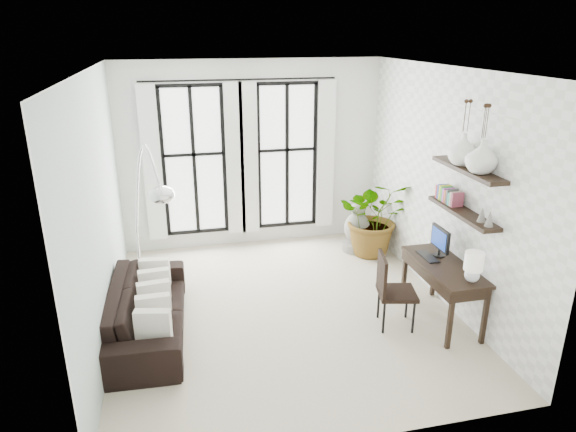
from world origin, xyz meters
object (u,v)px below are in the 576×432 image
object	(u,v)px
plant	(375,216)
desk	(446,270)
sofa	(147,309)
arc_lamp	(146,186)
desk_chair	(390,286)
buddha	(357,230)

from	to	relation	value
plant	desk	bearing A→B (deg)	-88.87
desk	sofa	bearing A→B (deg)	171.05
sofa	plant	xyz separation A→B (m)	(3.70, 1.68, 0.34)
plant	arc_lamp	distance (m)	3.95
desk_chair	arc_lamp	bearing A→B (deg)	173.49
plant	sofa	bearing A→B (deg)	-155.53
sofa	desk	distance (m)	3.81
arc_lamp	buddha	size ratio (longest dim) A/B	2.65
sofa	arc_lamp	distance (m)	1.54
desk_chair	arc_lamp	distance (m)	3.33
plant	buddha	size ratio (longest dim) A/B	1.53
desk_chair	arc_lamp	xyz separation A→B (m)	(-2.93, 1.00, 1.23)
buddha	sofa	bearing A→B (deg)	-151.55
desk	buddha	distance (m)	2.51
desk_chair	buddha	world-z (taller)	desk_chair
sofa	plant	distance (m)	4.08
plant	arc_lamp	world-z (taller)	arc_lamp
buddha	desk_chair	bearing A→B (deg)	-100.28
sofa	desk	world-z (taller)	desk
desk_chair	arc_lamp	size ratio (longest dim) A/B	0.42
desk	desk_chair	world-z (taller)	desk
buddha	desk	bearing A→B (deg)	-83.56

